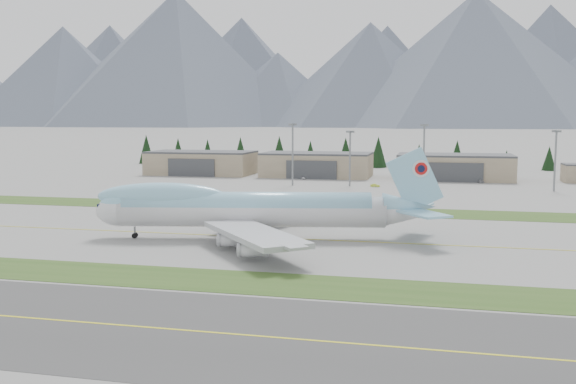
% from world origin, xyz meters
% --- Properties ---
extents(ground, '(7000.00, 7000.00, 0.00)m').
position_xyz_m(ground, '(0.00, 0.00, 0.00)').
color(ground, gray).
rests_on(ground, ground).
extents(grass_strip_near, '(400.00, 14.00, 0.08)m').
position_xyz_m(grass_strip_near, '(0.00, -38.00, 0.00)').
color(grass_strip_near, '#314F1C').
rests_on(grass_strip_near, ground).
extents(grass_strip_far, '(400.00, 18.00, 0.08)m').
position_xyz_m(grass_strip_far, '(0.00, 45.00, 0.00)').
color(grass_strip_far, '#314F1C').
rests_on(grass_strip_far, ground).
extents(asphalt_taxiway, '(400.00, 32.00, 0.04)m').
position_xyz_m(asphalt_taxiway, '(0.00, -62.00, 0.00)').
color(asphalt_taxiway, '#3B3B3B').
rests_on(asphalt_taxiway, ground).
extents(taxiway_line_main, '(400.00, 0.40, 0.02)m').
position_xyz_m(taxiway_line_main, '(0.00, 0.00, 0.00)').
color(taxiway_line_main, yellow).
rests_on(taxiway_line_main, ground).
extents(taxiway_line_near, '(400.00, 0.40, 0.02)m').
position_xyz_m(taxiway_line_near, '(0.00, -62.00, 0.00)').
color(taxiway_line_near, yellow).
rests_on(taxiway_line_near, ground).
extents(boeing_747_freighter, '(75.86, 64.02, 19.89)m').
position_xyz_m(boeing_747_freighter, '(-1.72, -2.12, 6.56)').
color(boeing_747_freighter, silver).
rests_on(boeing_747_freighter, ground).
extents(hangar_left, '(48.00, 26.60, 10.80)m').
position_xyz_m(hangar_left, '(-70.00, 149.90, 5.39)').
color(hangar_left, gray).
rests_on(hangar_left, ground).
extents(hangar_center, '(48.00, 26.60, 10.80)m').
position_xyz_m(hangar_center, '(-15.00, 149.90, 5.39)').
color(hangar_center, gray).
rests_on(hangar_center, ground).
extents(hangar_right, '(48.00, 26.60, 10.80)m').
position_xyz_m(hangar_right, '(45.00, 149.90, 5.39)').
color(hangar_right, gray).
rests_on(hangar_right, ground).
extents(floodlight_masts, '(121.66, 7.00, 24.04)m').
position_xyz_m(floodlight_masts, '(40.07, 110.48, 16.03)').
color(floodlight_masts, gray).
rests_on(floodlight_masts, ground).
extents(service_vehicle_a, '(1.38, 3.07, 1.03)m').
position_xyz_m(service_vehicle_a, '(-18.03, 134.42, 0.00)').
color(service_vehicle_a, white).
rests_on(service_vehicle_a, ground).
extents(service_vehicle_b, '(3.72, 1.57, 1.20)m').
position_xyz_m(service_vehicle_b, '(14.78, 111.22, 0.00)').
color(service_vehicle_b, '#C3DC37').
rests_on(service_vehicle_b, ground).
extents(service_vehicle_c, '(2.83, 5.04, 1.38)m').
position_xyz_m(service_vehicle_c, '(55.03, 136.72, 0.00)').
color(service_vehicle_c, '#A2A2A6').
rests_on(service_vehicle_c, ground).
extents(conifer_belt, '(268.49, 15.04, 16.73)m').
position_xyz_m(conifer_belt, '(-15.79, 211.61, 7.61)').
color(conifer_belt, black).
rests_on(conifer_belt, ground).
extents(mountain_ridge_front, '(4283.09, 1207.44, 513.29)m').
position_xyz_m(mountain_ridge_front, '(-97.75, 2173.47, 220.12)').
color(mountain_ridge_front, '#4B5164').
rests_on(mountain_ridge_front, ground).
extents(mountain_ridge_rear, '(4464.07, 1041.10, 520.55)m').
position_xyz_m(mountain_ridge_rear, '(80.92, 2900.00, 255.72)').
color(mountain_ridge_rear, '#4B5164').
rests_on(mountain_ridge_rear, ground).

